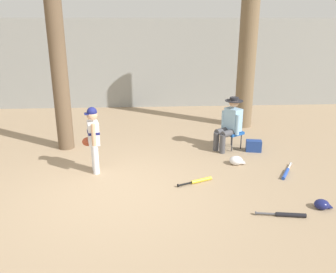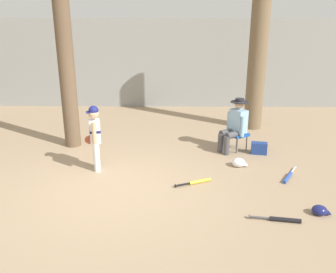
# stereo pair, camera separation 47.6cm
# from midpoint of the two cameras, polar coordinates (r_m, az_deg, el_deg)

# --- Properties ---
(ground_plane) EXTENTS (60.00, 60.00, 0.00)m
(ground_plane) POSITION_cam_midpoint_polar(r_m,az_deg,el_deg) (6.24, -10.74, -9.07)
(ground_plane) COLOR #9E8466
(concrete_back_wall) EXTENTS (18.00, 0.36, 2.88)m
(concrete_back_wall) POSITION_cam_midpoint_polar(r_m,az_deg,el_deg) (12.01, -7.49, 11.64)
(concrete_back_wall) COLOR gray
(concrete_back_wall) RESTS_ON ground
(tree_near_player) EXTENTS (0.50, 0.50, 5.38)m
(tree_near_player) POSITION_cam_midpoint_polar(r_m,az_deg,el_deg) (8.12, -19.37, 14.64)
(tree_near_player) COLOR brown
(tree_near_player) RESTS_ON ground
(tree_behind_spectator) EXTENTS (0.73, 0.73, 4.51)m
(tree_behind_spectator) POSITION_cam_midpoint_polar(r_m,az_deg,el_deg) (9.69, 11.30, 12.51)
(tree_behind_spectator) COLOR brown
(tree_behind_spectator) RESTS_ON ground
(young_ballplayer) EXTENTS (0.41, 0.57, 1.31)m
(young_ballplayer) POSITION_cam_midpoint_polar(r_m,az_deg,el_deg) (6.89, -14.03, 0.12)
(young_ballplayer) COLOR white
(young_ballplayer) RESTS_ON ground
(folding_stool) EXTENTS (0.55, 0.55, 0.41)m
(folding_stool) POSITION_cam_midpoint_polar(r_m,az_deg,el_deg) (8.14, 8.73, 0.52)
(folding_stool) COLOR #194C9E
(folding_stool) RESTS_ON ground
(seated_spectator) EXTENTS (0.66, 0.58, 1.20)m
(seated_spectator) POSITION_cam_midpoint_polar(r_m,az_deg,el_deg) (8.00, 8.33, 2.27)
(seated_spectator) COLOR #47474C
(seated_spectator) RESTS_ON ground
(handbag_beside_stool) EXTENTS (0.37, 0.24, 0.26)m
(handbag_beside_stool) POSITION_cam_midpoint_polar(r_m,az_deg,el_deg) (8.11, 12.11, -1.52)
(handbag_beside_stool) COLOR navy
(handbag_beside_stool) RESTS_ON ground
(bat_black_composite) EXTENTS (0.76, 0.18, 0.07)m
(bat_black_composite) POSITION_cam_midpoint_polar(r_m,az_deg,el_deg) (5.68, 16.41, -12.12)
(bat_black_composite) COLOR black
(bat_black_composite) RESTS_ON ground
(bat_yellow_trainer) EXTENTS (0.68, 0.34, 0.07)m
(bat_yellow_trainer) POSITION_cam_midpoint_polar(r_m,az_deg,el_deg) (6.50, 2.92, -7.22)
(bat_yellow_trainer) COLOR yellow
(bat_yellow_trainer) RESTS_ON ground
(bat_blue_youth) EXTENTS (0.48, 0.72, 0.07)m
(bat_blue_youth) POSITION_cam_midpoint_polar(r_m,az_deg,el_deg) (7.12, 16.83, -5.65)
(bat_blue_youth) COLOR #2347AD
(bat_blue_youth) RESTS_ON ground
(batting_helmet_white) EXTENTS (0.32, 0.25, 0.19)m
(batting_helmet_white) POSITION_cam_midpoint_polar(r_m,az_deg,el_deg) (7.35, 9.20, -3.90)
(batting_helmet_white) COLOR silver
(batting_helmet_white) RESTS_ON ground
(batting_helmet_navy) EXTENTS (0.28, 0.21, 0.16)m
(batting_helmet_navy) POSITION_cam_midpoint_polar(r_m,az_deg,el_deg) (6.06, 21.63, -10.25)
(batting_helmet_navy) COLOR navy
(batting_helmet_navy) RESTS_ON ground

